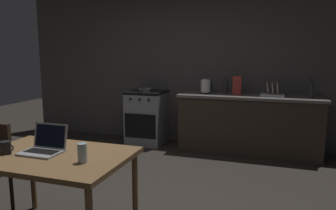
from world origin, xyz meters
name	(u,v)px	position (x,y,z in m)	size (l,w,h in m)	color
ground_plane	(115,199)	(0.00, 0.00, 0.00)	(12.00, 12.00, 0.00)	#2D2823
back_wall	(198,66)	(0.30, 2.48, 1.32)	(6.40, 0.10, 2.63)	#4C4946
kitchen_counter	(249,124)	(1.20, 2.13, 0.45)	(2.16, 0.64, 0.90)	#382D23
stove_oven	(147,117)	(-0.49, 2.13, 0.45)	(0.60, 0.62, 0.90)	gray
dining_table	(54,163)	(-0.11, -0.81, 0.66)	(1.22, 0.85, 0.73)	brown
laptop	(44,147)	(-0.21, -0.79, 0.78)	(0.32, 0.27, 0.22)	#99999E
electric_kettle	(206,87)	(0.52, 2.13, 1.01)	(0.19, 0.17, 0.23)	black
bottle	(311,89)	(2.06, 2.08, 1.03)	(0.07, 0.07, 0.27)	#2D2D33
frying_pan	(144,90)	(-0.52, 2.10, 0.93)	(0.22, 0.39, 0.05)	gray
coffee_mug	(6,148)	(-0.48, -0.92, 0.78)	(0.13, 0.09, 0.10)	black
drinking_glass	(82,153)	(0.23, -0.91, 0.81)	(0.07, 0.07, 0.15)	#99B7C6
cereal_box	(237,85)	(1.00, 2.15, 1.04)	(0.13, 0.05, 0.28)	#B2382D
dish_rack	(272,93)	(1.53, 2.13, 0.95)	(0.34, 0.26, 0.21)	silver
bottle_b	(226,86)	(0.82, 2.21, 1.02)	(0.07, 0.07, 0.25)	#2D2D33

